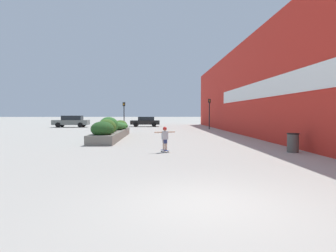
# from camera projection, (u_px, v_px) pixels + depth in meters

# --- Properties ---
(ground_plane) EXTENTS (300.00, 300.00, 0.00)m
(ground_plane) POSITION_uv_depth(u_px,v_px,m) (209.00, 204.00, 6.18)
(ground_plane) COLOR #ADA89E
(building_wall_right) EXTENTS (0.67, 48.71, 8.01)m
(building_wall_right) POSITION_uv_depth(u_px,v_px,m) (245.00, 89.00, 25.71)
(building_wall_right) COLOR red
(building_wall_right) RESTS_ON ground_plane
(planter_box) EXTENTS (1.75, 10.51, 1.61)m
(planter_box) POSITION_uv_depth(u_px,v_px,m) (112.00, 130.00, 22.19)
(planter_box) COLOR slate
(planter_box) RESTS_ON ground_plane
(skateboard) EXTENTS (0.40, 0.63, 0.09)m
(skateboard) POSITION_uv_depth(u_px,v_px,m) (165.00, 151.00, 14.43)
(skateboard) COLOR navy
(skateboard) RESTS_ON ground_plane
(skateboarder) EXTENTS (1.01, 0.45, 1.14)m
(skateboarder) POSITION_uv_depth(u_px,v_px,m) (165.00, 136.00, 14.40)
(skateboarder) COLOR tan
(skateboarder) RESTS_ON skateboard
(trash_bin) EXTENTS (0.57, 0.57, 0.92)m
(trash_bin) POSITION_uv_depth(u_px,v_px,m) (293.00, 143.00, 14.33)
(trash_bin) COLOR #514C47
(trash_bin) RESTS_ON ground_plane
(car_leftmost) EXTENTS (4.68, 1.89, 1.56)m
(car_leftmost) POSITION_uv_depth(u_px,v_px,m) (71.00, 121.00, 40.07)
(car_leftmost) COLOR slate
(car_leftmost) RESTS_ON ground_plane
(car_center_left) EXTENTS (4.18, 1.86, 1.62)m
(car_center_left) POSITION_uv_depth(u_px,v_px,m) (257.00, 120.00, 42.98)
(car_center_left) COLOR slate
(car_center_left) RESTS_ON ground_plane
(car_center_right) EXTENTS (4.06, 1.85, 1.38)m
(car_center_right) POSITION_uv_depth(u_px,v_px,m) (145.00, 121.00, 41.94)
(car_center_right) COLOR black
(car_center_right) RESTS_ON ground_plane
(traffic_light_left) EXTENTS (0.28, 0.30, 3.15)m
(traffic_light_left) POSITION_uv_depth(u_px,v_px,m) (124.00, 111.00, 34.49)
(traffic_light_left) COLOR black
(traffic_light_left) RESTS_ON ground_plane
(traffic_light_right) EXTENTS (0.28, 0.30, 3.56)m
(traffic_light_right) POSITION_uv_depth(u_px,v_px,m) (209.00, 109.00, 35.07)
(traffic_light_right) COLOR black
(traffic_light_right) RESTS_ON ground_plane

